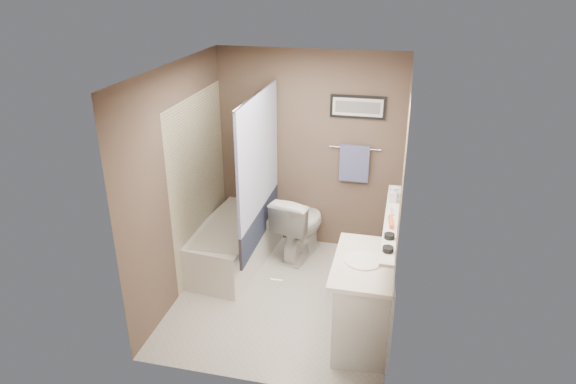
% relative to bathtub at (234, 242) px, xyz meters
% --- Properties ---
extents(ground, '(2.50, 2.50, 0.00)m').
position_rel_bathtub_xyz_m(ground, '(0.75, -0.57, -0.25)').
color(ground, beige).
rests_on(ground, ground).
extents(ceiling, '(2.20, 2.50, 0.04)m').
position_rel_bathtub_xyz_m(ceiling, '(0.75, -0.57, 2.13)').
color(ceiling, silver).
rests_on(ceiling, wall_back).
extents(wall_back, '(2.20, 0.04, 2.40)m').
position_rel_bathtub_xyz_m(wall_back, '(0.75, 0.66, 0.95)').
color(wall_back, brown).
rests_on(wall_back, ground).
extents(wall_front, '(2.20, 0.04, 2.40)m').
position_rel_bathtub_xyz_m(wall_front, '(0.75, -1.80, 0.95)').
color(wall_front, brown).
rests_on(wall_front, ground).
extents(wall_left, '(0.04, 2.50, 2.40)m').
position_rel_bathtub_xyz_m(wall_left, '(-0.33, -0.57, 0.95)').
color(wall_left, brown).
rests_on(wall_left, ground).
extents(wall_right, '(0.04, 2.50, 2.40)m').
position_rel_bathtub_xyz_m(wall_right, '(1.83, -0.57, 0.95)').
color(wall_right, brown).
rests_on(wall_right, ground).
extents(tile_surround, '(0.02, 1.55, 2.00)m').
position_rel_bathtub_xyz_m(tile_surround, '(-0.34, -0.07, 0.75)').
color(tile_surround, beige).
rests_on(tile_surround, wall_left).
extents(curtain_rod, '(0.02, 1.55, 0.02)m').
position_rel_bathtub_xyz_m(curtain_rod, '(0.35, -0.07, 1.80)').
color(curtain_rod, silver).
rests_on(curtain_rod, wall_left).
extents(curtain_upper, '(0.03, 1.45, 1.28)m').
position_rel_bathtub_xyz_m(curtain_upper, '(0.35, -0.07, 1.15)').
color(curtain_upper, white).
rests_on(curtain_upper, curtain_rod).
extents(curtain_lower, '(0.03, 1.45, 0.36)m').
position_rel_bathtub_xyz_m(curtain_lower, '(0.35, -0.07, 0.33)').
color(curtain_lower, '#242C43').
rests_on(curtain_lower, curtain_rod).
extents(mirror, '(0.02, 1.60, 1.00)m').
position_rel_bathtub_xyz_m(mirror, '(1.84, -0.72, 1.37)').
color(mirror, silver).
rests_on(mirror, wall_right).
extents(shelf, '(0.12, 1.60, 0.03)m').
position_rel_bathtub_xyz_m(shelf, '(1.79, -0.72, 0.85)').
color(shelf, silver).
rests_on(shelf, wall_right).
extents(towel_bar, '(0.60, 0.02, 0.02)m').
position_rel_bathtub_xyz_m(towel_bar, '(1.30, 0.64, 1.05)').
color(towel_bar, silver).
rests_on(towel_bar, wall_back).
extents(towel, '(0.34, 0.05, 0.44)m').
position_rel_bathtub_xyz_m(towel, '(1.30, 0.62, 0.87)').
color(towel, '#8185BB').
rests_on(towel, towel_bar).
extents(art_frame, '(0.62, 0.02, 0.26)m').
position_rel_bathtub_xyz_m(art_frame, '(1.30, 0.66, 1.53)').
color(art_frame, black).
rests_on(art_frame, wall_back).
extents(art_mat, '(0.56, 0.00, 0.20)m').
position_rel_bathtub_xyz_m(art_mat, '(1.30, 0.65, 1.53)').
color(art_mat, white).
rests_on(art_mat, art_frame).
extents(art_image, '(0.50, 0.00, 0.13)m').
position_rel_bathtub_xyz_m(art_image, '(1.30, 0.64, 1.53)').
color(art_image, '#595959').
rests_on(art_image, art_mat).
extents(door, '(0.80, 0.02, 2.00)m').
position_rel_bathtub_xyz_m(door, '(1.30, -1.81, 0.75)').
color(door, silver).
rests_on(door, wall_front).
extents(door_handle, '(0.10, 0.02, 0.02)m').
position_rel_bathtub_xyz_m(door_handle, '(0.97, -1.76, 0.75)').
color(door_handle, silver).
rests_on(door_handle, door).
extents(bathtub, '(0.86, 1.57, 0.50)m').
position_rel_bathtub_xyz_m(bathtub, '(0.00, 0.00, 0.00)').
color(bathtub, white).
rests_on(bathtub, ground).
extents(tub_rim, '(0.56, 1.36, 0.02)m').
position_rel_bathtub_xyz_m(tub_rim, '(-0.00, 0.00, 0.25)').
color(tub_rim, beige).
rests_on(tub_rim, bathtub).
extents(toilet, '(0.63, 0.87, 0.81)m').
position_rel_bathtub_xyz_m(toilet, '(0.72, 0.32, 0.15)').
color(toilet, white).
rests_on(toilet, ground).
extents(vanity, '(0.56, 0.93, 0.80)m').
position_rel_bathtub_xyz_m(vanity, '(1.60, -1.06, 0.15)').
color(vanity, silver).
rests_on(vanity, ground).
extents(countertop, '(0.54, 0.96, 0.04)m').
position_rel_bathtub_xyz_m(countertop, '(1.59, -1.06, 0.57)').
color(countertop, white).
rests_on(countertop, vanity).
extents(sink_basin, '(0.34, 0.34, 0.01)m').
position_rel_bathtub_xyz_m(sink_basin, '(1.58, -1.06, 0.60)').
color(sink_basin, white).
rests_on(sink_basin, countertop).
extents(faucet_spout, '(0.02, 0.02, 0.10)m').
position_rel_bathtub_xyz_m(faucet_spout, '(1.78, -1.06, 0.64)').
color(faucet_spout, silver).
rests_on(faucet_spout, countertop).
extents(faucet_knob, '(0.05, 0.05, 0.05)m').
position_rel_bathtub_xyz_m(faucet_knob, '(1.78, -0.96, 0.62)').
color(faucet_knob, silver).
rests_on(faucet_knob, countertop).
extents(candle_bowl_near, '(0.09, 0.09, 0.04)m').
position_rel_bathtub_xyz_m(candle_bowl_near, '(1.79, -1.32, 0.89)').
color(candle_bowl_near, black).
rests_on(candle_bowl_near, shelf).
extents(candle_bowl_far, '(0.09, 0.09, 0.04)m').
position_rel_bathtub_xyz_m(candle_bowl_far, '(1.79, -1.09, 0.89)').
color(candle_bowl_far, black).
rests_on(candle_bowl_far, shelf).
extents(hair_brush_front, '(0.06, 0.22, 0.04)m').
position_rel_bathtub_xyz_m(hair_brush_front, '(1.79, -0.82, 0.89)').
color(hair_brush_front, orange).
rests_on(hair_brush_front, shelf).
extents(pink_comb, '(0.05, 0.16, 0.01)m').
position_rel_bathtub_xyz_m(pink_comb, '(1.79, -0.58, 0.87)').
color(pink_comb, pink).
rests_on(pink_comb, shelf).
extents(glass_jar, '(0.08, 0.08, 0.10)m').
position_rel_bathtub_xyz_m(glass_jar, '(1.79, -0.22, 0.92)').
color(glass_jar, silver).
rests_on(glass_jar, shelf).
extents(soap_bottle, '(0.08, 0.08, 0.16)m').
position_rel_bathtub_xyz_m(soap_bottle, '(1.79, -0.34, 0.94)').
color(soap_bottle, '#999999').
rests_on(soap_bottle, shelf).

